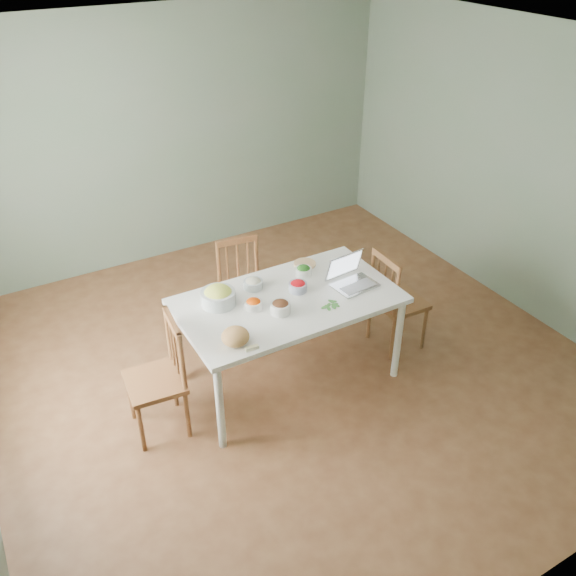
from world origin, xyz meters
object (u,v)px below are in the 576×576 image
bread_boule (235,337)px  chair_far (245,293)px  bowl_squash (218,296)px  chair_right (399,299)px  chair_left (154,379)px  dining_table (288,339)px  laptop (356,274)px

bread_boule → chair_far: bearing=61.2°
chair_far → bowl_squash: size_ratio=3.51×
chair_far → chair_right: 1.40m
bowl_squash → chair_left: bearing=-161.5°
bread_boule → bowl_squash: 0.54m
chair_left → bowl_squash: size_ratio=3.60×
dining_table → chair_left: 1.17m
chair_left → bread_boule: bearing=65.7°
dining_table → bowl_squash: bearing=158.4°
bread_boule → chair_right: bearing=8.3°
chair_left → bowl_squash: same height
dining_table → bowl_squash: size_ratio=6.45×
dining_table → chair_left: chair_left is taller
chair_right → laptop: (-0.54, -0.05, 0.46)m
chair_far → bread_boule: (-0.58, -1.05, 0.41)m
bowl_squash → laptop: 1.13m
dining_table → chair_right: size_ratio=1.80×
chair_left → bread_boule: 0.74m
chair_left → dining_table: bearing=95.9°
dining_table → bowl_squash: bowl_squash is taller
bowl_squash → dining_table: bearing=-21.6°
bread_boule → laptop: laptop is taller
chair_far → laptop: laptop is taller
chair_far → dining_table: bearing=-79.6°
chair_left → chair_right: size_ratio=1.01×
dining_table → laptop: laptop is taller
chair_right → bread_boule: bearing=100.8°
chair_right → bowl_squash: 1.70m
chair_right → bread_boule: 1.80m
chair_right → bread_boule: (-1.73, -0.25, 0.40)m
bowl_squash → chair_far: bearing=47.8°
chair_right → laptop: size_ratio=2.78×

